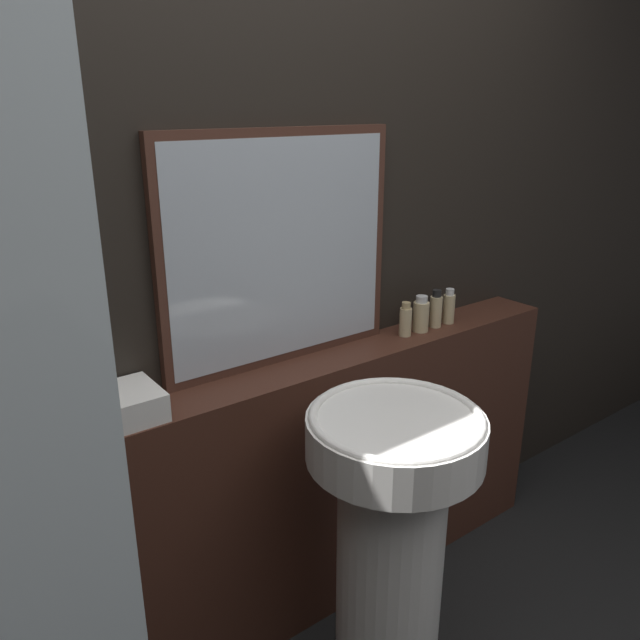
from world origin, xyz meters
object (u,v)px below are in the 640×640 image
(towel_stack, at_px, (126,404))
(shampoo_bottle, at_px, (405,320))
(pedestal_sink, at_px, (391,540))
(body_wash_bottle, at_px, (449,307))
(lotion_bottle, at_px, (436,310))
(conditioner_bottle, at_px, (421,315))
(mirror, at_px, (281,251))

(towel_stack, relative_size, shampoo_bottle, 1.48)
(pedestal_sink, bearing_deg, towel_stack, 142.38)
(pedestal_sink, distance_m, body_wash_bottle, 0.87)
(pedestal_sink, height_order, towel_stack, towel_stack)
(shampoo_bottle, bearing_deg, body_wash_bottle, 0.00)
(lotion_bottle, bearing_deg, pedestal_sink, -144.54)
(pedestal_sink, distance_m, towel_stack, 0.78)
(pedestal_sink, distance_m, conditioner_bottle, 0.78)
(pedestal_sink, bearing_deg, shampoo_bottle, 43.67)
(towel_stack, relative_size, conditioner_bottle, 1.38)
(mirror, bearing_deg, pedestal_sink, -88.21)
(mirror, height_order, shampoo_bottle, mirror)
(mirror, bearing_deg, conditioner_bottle, -8.20)
(pedestal_sink, height_order, shampoo_bottle, shampoo_bottle)
(pedestal_sink, distance_m, shampoo_bottle, 0.73)
(pedestal_sink, relative_size, mirror, 1.19)
(towel_stack, bearing_deg, body_wash_bottle, 0.00)
(lotion_bottle, bearing_deg, shampoo_bottle, 180.00)
(conditioner_bottle, bearing_deg, body_wash_bottle, 0.00)
(towel_stack, distance_m, body_wash_bottle, 1.18)
(pedestal_sink, distance_m, mirror, 0.86)
(pedestal_sink, height_order, conditioner_bottle, conditioner_bottle)
(mirror, relative_size, conditioner_bottle, 6.10)
(shampoo_bottle, bearing_deg, pedestal_sink, -136.33)
(mirror, distance_m, shampoo_bottle, 0.53)
(lotion_bottle, bearing_deg, mirror, 172.81)
(towel_stack, bearing_deg, pedestal_sink, -37.62)
(shampoo_bottle, xyz_separation_m, body_wash_bottle, (0.21, 0.00, 0.00))
(lotion_bottle, distance_m, body_wash_bottle, 0.07)
(body_wash_bottle, bearing_deg, towel_stack, 180.00)
(body_wash_bottle, bearing_deg, conditioner_bottle, 180.00)
(towel_stack, xyz_separation_m, body_wash_bottle, (1.18, 0.00, 0.02))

